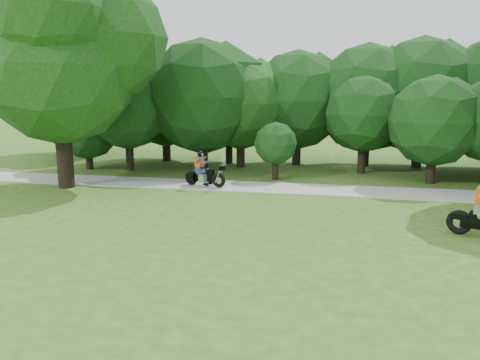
{
  "coord_description": "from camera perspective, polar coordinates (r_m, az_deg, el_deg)",
  "views": [
    {
      "loc": [
        0.82,
        -11.16,
        3.99
      ],
      "look_at": [
        -2.18,
        3.02,
        1.27
      ],
      "focal_mm": 35.0,
      "sensor_mm": 36.0,
      "label": 1
    }
  ],
  "objects": [
    {
      "name": "big_tree_west",
      "position": [
        21.36,
        -20.95,
        14.69
      ],
      "size": [
        8.64,
        6.56,
        9.96
      ],
      "color": "black",
      "rests_on": "ground"
    },
    {
      "name": "tree_line",
      "position": [
        25.44,
        14.77,
        9.22
      ],
      "size": [
        38.71,
        11.05,
        6.96
      ],
      "color": "black",
      "rests_on": "ground"
    },
    {
      "name": "walkway",
      "position": [
        19.58,
        9.29,
        -1.19
      ],
      "size": [
        60.0,
        2.2,
        0.06
      ],
      "primitive_type": "cube",
      "color": "#9A9A95",
      "rests_on": "ground"
    },
    {
      "name": "ground",
      "position": [
        11.88,
        7.38,
        -9.09
      ],
      "size": [
        100.0,
        100.0,
        0.0
      ],
      "primitive_type": "plane",
      "color": "#2B5819",
      "rests_on": "ground"
    },
    {
      "name": "touring_motorcycle",
      "position": [
        19.95,
        -4.6,
        0.82
      ],
      "size": [
        1.94,
        0.95,
        1.5
      ],
      "rotation": [
        0.0,
        0.0,
        -0.26
      ],
      "color": "black",
      "rests_on": "walkway"
    }
  ]
}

